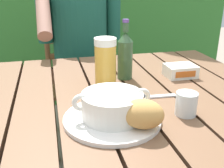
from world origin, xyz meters
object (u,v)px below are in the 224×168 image
chair_near_diner (79,81)px  beer_glass (105,63)px  soup_bowl (112,105)px  beer_bottle (125,55)px  butter_tub (180,71)px  table_knife (148,97)px  serving_plate (112,118)px  water_glass_small (186,104)px  bread_roll (142,114)px  person_eating (81,49)px

chair_near_diner → beer_glass: beer_glass is taller
soup_bowl → beer_bottle: size_ratio=0.95×
butter_tub → table_knife: (-0.20, -0.17, -0.02)m
serving_plate → chair_near_diner: bearing=88.5°
serving_plate → table_knife: serving_plate is taller
water_glass_small → bread_roll: bearing=-159.5°
serving_plate → butter_tub: size_ratio=2.28×
beer_bottle → butter_tub: size_ratio=1.93×
beer_glass → bread_roll: bearing=-85.0°
beer_glass → butter_tub: (0.32, 0.05, -0.07)m
soup_bowl → bread_roll: size_ratio=1.61×
bread_roll → person_eating: bearing=92.1°
chair_near_diner → serving_plate: size_ratio=3.27×
chair_near_diner → beer_glass: 0.94m
serving_plate → beer_glass: bearing=82.1°
bread_roll → beer_glass: beer_glass is taller
soup_bowl → table_knife: (0.15, 0.12, -0.04)m
soup_bowl → butter_tub: 0.46m
person_eating → bread_roll: bearing=-87.9°
butter_tub → table_knife: 0.27m
person_eating → butter_tub: person_eating is taller
chair_near_diner → beer_bottle: 0.88m
chair_near_diner → table_knife: size_ratio=5.49×
serving_plate → water_glass_small: bearing=-3.8°
chair_near_diner → person_eating: person_eating is taller
table_knife → soup_bowl: bearing=-141.2°
chair_near_diner → soup_bowl: size_ratio=4.07×
serving_plate → soup_bowl: size_ratio=1.24×
beer_bottle → person_eating: bearing=100.0°
beer_glass → butter_tub: bearing=8.0°
bread_roll → table_knife: size_ratio=0.84×
bread_roll → beer_bottle: size_ratio=0.59×
person_eating → water_glass_small: (0.19, -0.92, 0.05)m
chair_near_diner → water_glass_small: size_ratio=13.06×
beer_glass → beer_bottle: beer_bottle is taller
chair_near_diner → bread_roll: chair_near_diner is taller
water_glass_small → table_knife: (-0.07, 0.14, -0.03)m
serving_plate → table_knife: (0.15, 0.12, -0.00)m
water_glass_small → butter_tub: size_ratio=0.57×
soup_bowl → butter_tub: soup_bowl is taller
person_eating → serving_plate: person_eating is taller
person_eating → table_knife: bearing=-80.9°
person_eating → water_glass_small: bearing=-78.3°
person_eating → table_knife: 0.80m
chair_near_diner → soup_bowl: 1.16m
chair_near_diner → serving_plate: (-0.03, -1.10, 0.30)m
person_eating → serving_plate: bearing=-91.6°
beer_glass → water_glass_small: beer_glass is taller
soup_bowl → water_glass_small: 0.22m
bread_roll → table_knife: bread_roll is taller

